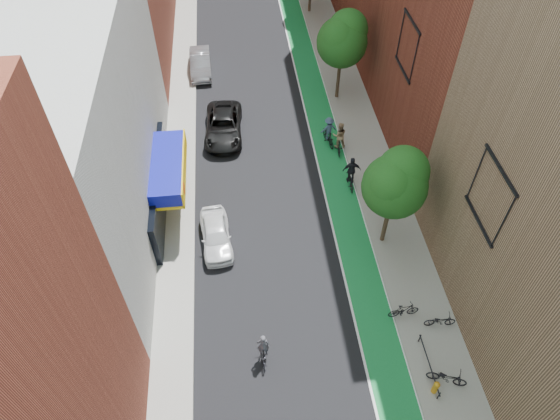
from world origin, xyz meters
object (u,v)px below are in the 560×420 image
object	(u,v)px
parked_car_black	(224,126)
fire_hydrant	(436,387)
parked_car_white	(216,235)
parked_car_silver	(200,63)
cyclist_lane_near	(339,139)
cyclist_lane_far	(329,133)
cyclist_lane_mid	(351,175)
cyclist_lead	(263,351)

from	to	relation	value
parked_car_black	fire_hydrant	distance (m)	21.30
parked_car_white	parked_car_black	bearing A→B (deg)	80.66
parked_car_silver	cyclist_lane_near	size ratio (longest dim) A/B	2.02
parked_car_black	cyclist_lane_far	distance (m)	7.24
cyclist_lane_mid	fire_hydrant	bearing A→B (deg)	97.05
fire_hydrant	cyclist_lane_far	bearing A→B (deg)	95.52
parked_car_white	parked_car_silver	distance (m)	17.93
parked_car_silver	cyclist_lane_near	distance (m)	14.17
cyclist_lead	cyclist_lane_mid	world-z (taller)	cyclist_lane_mid
cyclist_lane_far	parked_car_black	bearing A→B (deg)	-24.96
cyclist_lead	cyclist_lane_mid	bearing A→B (deg)	-117.60
parked_car_silver	cyclist_lane_mid	xyz separation A→B (m)	(9.28, -14.22, 0.18)
cyclist_lead	cyclist_lane_far	bearing A→B (deg)	-107.93
cyclist_lane_far	parked_car_white	bearing A→B (deg)	34.21
parked_car_black	cyclist_lead	size ratio (longest dim) A/B	2.79
cyclist_lane_near	cyclist_lane_far	world-z (taller)	cyclist_lane_near
parked_car_silver	cyclist_lane_mid	size ratio (longest dim) A/B	2.02
fire_hydrant	parked_car_silver	bearing A→B (deg)	110.47
parked_car_silver	cyclist_lane_far	size ratio (longest dim) A/B	2.22
cyclist_lane_near	cyclist_lane_mid	distance (m)	3.41
cyclist_lane_mid	cyclist_lane_far	size ratio (longest dim) A/B	1.10
parked_car_white	cyclist_lane_far	xyz separation A→B (m)	(7.78, 7.99, 0.20)
parked_car_white	cyclist_lane_near	world-z (taller)	cyclist_lane_near
parked_car_silver	parked_car_white	bearing A→B (deg)	-89.03
cyclist_lead	cyclist_lane_far	distance (m)	16.30
parked_car_black	fire_hydrant	bearing A→B (deg)	-62.48
cyclist_lead	parked_car_white	bearing A→B (deg)	-71.62
fire_hydrant	parked_car_black	bearing A→B (deg)	114.26
cyclist_lane_far	parked_car_silver	bearing A→B (deg)	-60.60
cyclist_lane_far	fire_hydrant	size ratio (longest dim) A/B	2.51
parked_car_white	parked_car_silver	size ratio (longest dim) A/B	0.89
parked_car_silver	fire_hydrant	bearing A→B (deg)	-71.23
parked_car_silver	cyclist_lead	size ratio (longest dim) A/B	2.37
cyclist_lane_mid	cyclist_lane_far	world-z (taller)	cyclist_lane_mid
parked_car_black	parked_car_silver	bearing A→B (deg)	104.10
parked_car_black	cyclist_lane_far	xyz separation A→B (m)	(7.04, -1.68, 0.15)
parked_car_silver	cyclist_lane_far	world-z (taller)	cyclist_lane_far
parked_car_black	cyclist_lead	distance (m)	16.98
parked_car_silver	cyclist_lane_mid	world-z (taller)	cyclist_lane_mid
cyclist_lane_near	cyclist_lane_mid	size ratio (longest dim) A/B	1.00
parked_car_white	cyclist_lane_near	xyz separation A→B (m)	(8.33, 7.11, 0.29)
cyclist_lane_mid	cyclist_lane_far	distance (m)	4.34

